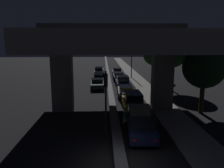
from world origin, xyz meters
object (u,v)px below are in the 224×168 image
car_taxi_yellow_second (133,101)px  car_dark_green_lead_oncoming (97,83)px  car_dark_blue_lead (141,123)px  motorcycle_black_filtering_mid (121,96)px  car_dark_blue_fourth (123,81)px  traffic_light_left_of_median (106,92)px  motorcycle_white_filtering_near (125,119)px  car_silver_sixth (117,72)px  car_silver_second_oncoming (99,71)px  street_lamp (130,55)px  car_dark_blue_fifth (119,76)px  car_silver_third (126,91)px  pedestrian_on_sidewalk (165,96)px

car_taxi_yellow_second → car_dark_green_lead_oncoming: car_taxi_yellow_second is taller
car_dark_blue_lead → motorcycle_black_filtering_mid: car_dark_blue_lead is taller
car_dark_blue_fourth → traffic_light_left_of_median: bearing=170.3°
car_dark_green_lead_oncoming → motorcycle_white_filtering_near: car_dark_green_lead_oncoming is taller
car_silver_sixth → motorcycle_black_filtering_mid: (-0.90, -21.86, -0.13)m
car_silver_sixth → car_silver_second_oncoming: (-3.82, -0.56, 0.19)m
car_taxi_yellow_second → motorcycle_white_filtering_near: 4.52m
street_lamp → car_dark_blue_fourth: size_ratio=1.59×
car_taxi_yellow_second → motorcycle_black_filtering_mid: size_ratio=2.08×
car_dark_blue_fifth → motorcycle_white_filtering_near: 22.36m
car_silver_sixth → car_silver_second_oncoming: size_ratio=0.95×
car_dark_green_lead_oncoming → motorcycle_white_filtering_near: 15.65m
traffic_light_left_of_median → car_taxi_yellow_second: bearing=65.3°
street_lamp → car_silver_third: bearing=-98.3°
car_dark_blue_lead → car_taxi_yellow_second: (0.31, 6.47, -0.12)m
car_silver_sixth → pedestrian_on_sidewalk: pedestrian_on_sidewalk is taller
street_lamp → car_silver_second_oncoming: size_ratio=1.56×
car_dark_blue_lead → car_silver_third: size_ratio=0.97×
car_silver_third → motorcycle_black_filtering_mid: bearing=164.0°
car_silver_sixth → car_dark_blue_lead: bearing=-178.1°
traffic_light_left_of_median → motorcycle_black_filtering_mid: traffic_light_left_of_median is taller
car_silver_second_oncoming → traffic_light_left_of_median: bearing=4.8°
street_lamp → pedestrian_on_sidewalk: 19.15m
street_lamp → car_dark_blue_fourth: (-2.07, -9.07, -3.55)m
car_silver_sixth → car_dark_green_lead_oncoming: car_dark_green_lead_oncoming is taller
car_silver_sixth → motorcycle_black_filtering_mid: motorcycle_black_filtering_mid is taller
traffic_light_left_of_median → motorcycle_white_filtering_near: size_ratio=2.37×
car_silver_second_oncoming → car_dark_blue_fifth: bearing=31.6°
car_dark_blue_fifth → motorcycle_black_filtering_mid: 14.72m
street_lamp → motorcycle_white_filtering_near: bearing=-97.4°
car_dark_green_lead_oncoming → car_silver_third: bearing=32.2°
motorcycle_white_filtering_near → pedestrian_on_sidewalk: size_ratio=1.22×
motorcycle_white_filtering_near → motorcycle_black_filtering_mid: bearing=1.3°
street_lamp → motorcycle_white_filtering_near: size_ratio=3.74×
street_lamp → motorcycle_black_filtering_mid: bearing=-99.7°
car_dark_blue_fourth → motorcycle_black_filtering_mid: (-0.91, -8.31, -0.32)m
car_silver_second_oncoming → pedestrian_on_sidewalk: (7.61, -22.66, 0.04)m
car_silver_third → pedestrian_on_sidewalk: pedestrian_on_sidewalk is taller
street_lamp → car_dark_blue_lead: street_lamp is taller
traffic_light_left_of_median → car_dark_blue_lead: 3.29m
car_taxi_yellow_second → car_silver_sixth: bearing=-0.2°
street_lamp → car_silver_third: (-2.19, -15.00, -3.75)m
car_taxi_yellow_second → car_silver_third: car_taxi_yellow_second is taller
car_silver_third → car_dark_blue_fifth: bearing=2.4°
traffic_light_left_of_median → car_dark_green_lead_oncoming: size_ratio=0.99×
car_taxi_yellow_second → car_dark_blue_fourth: car_taxi_yellow_second is taller
car_dark_blue_lead → traffic_light_left_of_median: bearing=81.4°
car_silver_third → motorcycle_black_filtering_mid: 2.51m
traffic_light_left_of_median → car_silver_sixth: bearing=85.0°
car_dark_blue_fourth → motorcycle_black_filtering_mid: 8.37m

